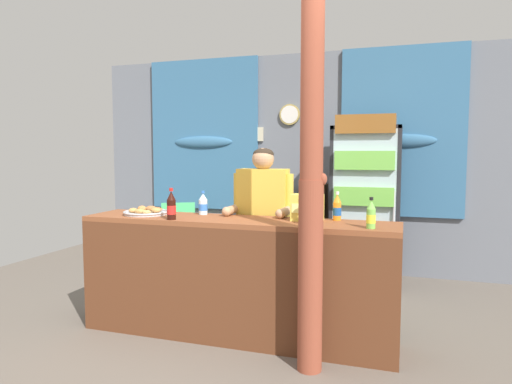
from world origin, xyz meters
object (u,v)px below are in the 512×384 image
Objects in this scene: soda_bottle_iced_tea at (315,209)px; soda_bottle_lime_soda at (371,215)px; plastic_lawn_chair at (179,233)px; soda_bottle_orange_soda at (337,208)px; bottle_shelf_rack at (307,227)px; drink_fridge at (366,193)px; stall_counter at (231,269)px; snack_box_instant_noodle at (307,208)px; shopkeeper at (263,213)px; pastry_tray at (146,212)px; soda_bottle_water at (203,204)px; soda_bottle_cola at (171,206)px; timber_post at (311,188)px.

soda_bottle_lime_soda is (0.39, 0.02, -0.03)m from soda_bottle_iced_tea.
plastic_lawn_chair is 2.67m from soda_bottle_orange_soda.
soda_bottle_iced_tea reaches higher than plastic_lawn_chair.
soda_bottle_lime_soda is at bearing -67.67° from bottle_shelf_rack.
drink_fridge reaches higher than soda_bottle_orange_soda.
snack_box_instant_noodle is at bearing 18.43° from stall_counter.
shopkeeper is at bearing -117.54° from drink_fridge.
pastry_tray is at bearing -71.28° from plastic_lawn_chair.
drink_fridge is 2.08m from soda_bottle_water.
snack_box_instant_noodle reaches higher than pastry_tray.
drink_fridge is 7.54× the size of soda_bottle_cola.
shopkeeper is 6.77× the size of soda_bottle_orange_soda.
pastry_tray is (-0.47, -0.14, -0.06)m from soda_bottle_water.
soda_bottle_water is (-1.02, 0.32, -0.04)m from soda_bottle_iced_tea.
pastry_tray is at bearing 175.22° from soda_bottle_lime_soda.
soda_bottle_cola is (-0.47, -0.09, 0.49)m from stall_counter.
plastic_lawn_chair is 2.00m from shopkeeper.
bottle_shelf_rack is 4.42× the size of soda_bottle_cola.
timber_post is 1.71× the size of shopkeeper.
soda_bottle_orange_soda is at bearing 16.36° from soda_bottle_cola.
bottle_shelf_rack is 2.12m from snack_box_instant_noodle.
soda_bottle_iced_tea is 1.07m from soda_bottle_water.
soda_bottle_orange_soda is at bearing 23.19° from snack_box_instant_noodle.
timber_post is at bearing -44.74° from plastic_lawn_chair.
drink_fridge is at bearing 87.16° from soda_bottle_orange_soda.
bottle_shelf_rack is 0.72× the size of shopkeeper.
plastic_lawn_chair is (-2.24, -0.19, -0.54)m from drink_fridge.
timber_post is 1.20m from soda_bottle_water.
soda_bottle_water is at bearing -126.04° from drink_fridge.
soda_bottle_iced_tea is at bearing -66.76° from snack_box_instant_noodle.
soda_bottle_cola reaches higher than stall_counter.
soda_bottle_water is 0.53× the size of pastry_tray.
soda_bottle_iced_tea is 1.14m from soda_bottle_cola.
soda_bottle_lime_soda is at bearing -1.94° from stall_counter.
snack_box_instant_noodle reaches higher than plastic_lawn_chair.
plastic_lawn_chair is at bearing -163.25° from bottle_shelf_rack.
bottle_shelf_rack reaches higher than stall_counter.
stall_counter is 0.96m from soda_bottle_orange_soda.
soda_bottle_orange_soda reaches higher than snack_box_instant_noodle.
soda_bottle_water is at bearing -104.35° from bottle_shelf_rack.
soda_bottle_water is at bearing 167.98° from soda_bottle_lime_soda.
stall_counter is 0.84m from soda_bottle_iced_tea.
soda_bottle_lime_soda is 1.45m from soda_bottle_water.
stall_counter is 0.93m from pastry_tray.
shopkeeper is at bearing 78.10° from stall_counter.
timber_post is 1.59m from pastry_tray.
stall_counter is 8.80× the size of soda_bottle_iced_tea.
soda_bottle_lime_soda is 0.98× the size of soda_bottle_orange_soda.
soda_bottle_water is at bearing -55.60° from plastic_lawn_chair.
stall_counter is 2.21m from bottle_shelf_rack.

